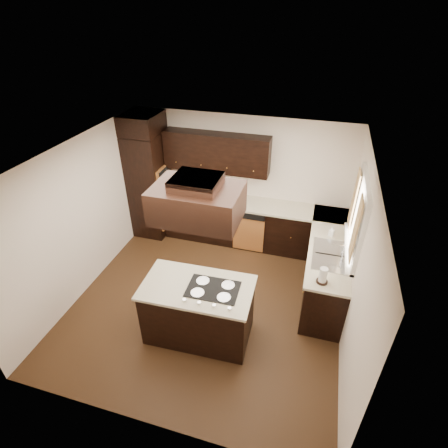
% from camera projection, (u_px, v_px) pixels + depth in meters
% --- Properties ---
extents(floor, '(4.20, 4.20, 0.02)m').
position_uv_depth(floor, '(208.00, 300.00, 5.80)').
color(floor, '#53351C').
rests_on(floor, ground).
extents(ceiling, '(4.20, 4.20, 0.02)m').
position_uv_depth(ceiling, '(203.00, 158.00, 4.44)').
color(ceiling, white).
rests_on(ceiling, ground).
extents(wall_back, '(4.20, 0.02, 2.50)m').
position_uv_depth(wall_back, '(240.00, 179.00, 6.82)').
color(wall_back, white).
rests_on(wall_back, ground).
extents(wall_front, '(4.20, 0.02, 2.50)m').
position_uv_depth(wall_front, '(137.00, 358.00, 3.42)').
color(wall_front, white).
rests_on(wall_front, ground).
extents(wall_left, '(0.02, 4.20, 2.50)m').
position_uv_depth(wall_left, '(82.00, 218.00, 5.61)').
color(wall_left, white).
rests_on(wall_left, ground).
extents(wall_right, '(0.02, 4.20, 2.50)m').
position_uv_depth(wall_right, '(357.00, 264.00, 4.63)').
color(wall_right, white).
rests_on(wall_right, ground).
extents(oven_column, '(0.65, 0.75, 2.12)m').
position_uv_depth(oven_column, '(150.00, 185.00, 7.01)').
color(oven_column, black).
rests_on(oven_column, floor).
extents(wall_oven_face, '(0.05, 0.62, 0.78)m').
position_uv_depth(wall_oven_face, '(165.00, 185.00, 6.90)').
color(wall_oven_face, '#B96F34').
rests_on(wall_oven_face, oven_column).
extents(base_cabinets_back, '(2.93, 0.60, 0.88)m').
position_uv_depth(base_cabinets_back, '(237.00, 222.00, 7.00)').
color(base_cabinets_back, black).
rests_on(base_cabinets_back, floor).
extents(base_cabinets_right, '(0.60, 2.40, 0.88)m').
position_uv_depth(base_cabinets_right, '(326.00, 265.00, 5.87)').
color(base_cabinets_right, black).
rests_on(base_cabinets_right, floor).
extents(countertop_back, '(2.93, 0.63, 0.04)m').
position_uv_depth(countertop_back, '(238.00, 202.00, 6.74)').
color(countertop_back, beige).
rests_on(countertop_back, base_cabinets_back).
extents(countertop_right, '(0.63, 2.40, 0.04)m').
position_uv_depth(countertop_right, '(330.00, 243.00, 5.62)').
color(countertop_right, beige).
rests_on(countertop_right, base_cabinets_right).
extents(upper_cabinets, '(2.00, 0.34, 0.72)m').
position_uv_depth(upper_cabinets, '(216.00, 153.00, 6.48)').
color(upper_cabinets, black).
rests_on(upper_cabinets, wall_back).
extents(dishwasher_front, '(0.60, 0.05, 0.72)m').
position_uv_depth(dishwasher_front, '(248.00, 234.00, 6.72)').
color(dishwasher_front, '#B96F34').
rests_on(dishwasher_front, floor).
extents(window_frame, '(0.06, 1.32, 1.12)m').
position_uv_depth(window_frame, '(359.00, 217.00, 4.86)').
color(window_frame, white).
rests_on(window_frame, wall_right).
extents(window_pane, '(0.00, 1.20, 1.00)m').
position_uv_depth(window_pane, '(361.00, 217.00, 4.86)').
color(window_pane, white).
rests_on(window_pane, wall_right).
extents(curtain_left, '(0.02, 0.34, 0.90)m').
position_uv_depth(curtain_left, '(356.00, 229.00, 4.51)').
color(curtain_left, '#F5E5B2').
rests_on(curtain_left, wall_right).
extents(curtain_right, '(0.02, 0.34, 0.90)m').
position_uv_depth(curtain_right, '(354.00, 199.00, 5.19)').
color(curtain_right, '#F5E5B2').
rests_on(curtain_right, wall_right).
extents(sink_rim, '(0.52, 0.84, 0.01)m').
position_uv_depth(sink_rim, '(330.00, 255.00, 5.32)').
color(sink_rim, silver).
rests_on(sink_rim, countertop_right).
extents(island, '(1.50, 0.85, 0.88)m').
position_uv_depth(island, '(199.00, 311.00, 5.00)').
color(island, black).
rests_on(island, floor).
extents(island_top, '(1.55, 0.91, 0.04)m').
position_uv_depth(island_top, '(197.00, 288.00, 4.75)').
color(island_top, beige).
rests_on(island_top, island).
extents(cooktop, '(0.71, 0.49, 0.01)m').
position_uv_depth(cooktop, '(213.00, 289.00, 4.69)').
color(cooktop, black).
rests_on(cooktop, island_top).
extents(range_hood, '(1.05, 0.72, 0.42)m').
position_uv_depth(range_hood, '(197.00, 203.00, 4.16)').
color(range_hood, black).
rests_on(range_hood, ceiling).
extents(hood_duct, '(0.55, 0.50, 0.13)m').
position_uv_depth(hood_duct, '(196.00, 182.00, 4.01)').
color(hood_duct, black).
rests_on(hood_duct, ceiling).
extents(blender_base, '(0.15, 0.15, 0.10)m').
position_uv_depth(blender_base, '(179.00, 191.00, 7.01)').
color(blender_base, silver).
rests_on(blender_base, countertop_back).
extents(blender_pitcher, '(0.13, 0.13, 0.26)m').
position_uv_depth(blender_pitcher, '(178.00, 182.00, 6.91)').
color(blender_pitcher, silver).
rests_on(blender_pitcher, blender_base).
extents(spice_rack, '(0.33, 0.10, 0.27)m').
position_uv_depth(spice_rack, '(197.00, 190.00, 6.86)').
color(spice_rack, black).
rests_on(spice_rack, countertop_back).
extents(mixing_bowl, '(0.30, 0.30, 0.07)m').
position_uv_depth(mixing_bowl, '(188.00, 193.00, 6.94)').
color(mixing_bowl, white).
rests_on(mixing_bowl, countertop_back).
extents(soap_bottle, '(0.10, 0.10, 0.17)m').
position_uv_depth(soap_bottle, '(332.00, 232.00, 5.72)').
color(soap_bottle, white).
rests_on(soap_bottle, countertop_right).
extents(paper_towel, '(0.11, 0.11, 0.24)m').
position_uv_depth(paper_towel, '(323.00, 276.00, 4.75)').
color(paper_towel, white).
rests_on(paper_towel, countertop_right).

